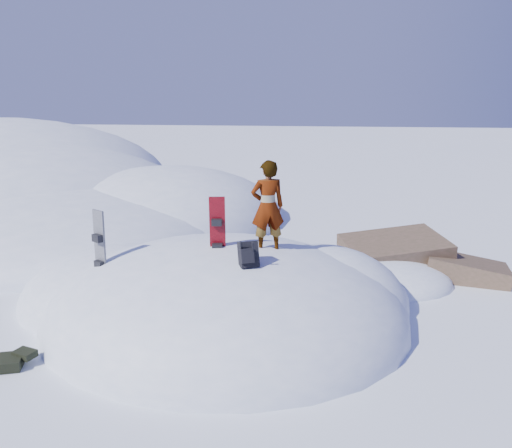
# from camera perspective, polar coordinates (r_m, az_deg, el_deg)

# --- Properties ---
(ground) EXTENTS (120.00, 120.00, 0.00)m
(ground) POSITION_cam_1_polar(r_m,az_deg,el_deg) (9.82, -3.59, -10.68)
(ground) COLOR white
(ground) RESTS_ON ground
(snow_mound) EXTENTS (8.00, 6.00, 3.00)m
(snow_mound) POSITION_cam_1_polar(r_m,az_deg,el_deg) (10.07, -4.30, -10.04)
(snow_mound) COLOR white
(snow_mound) RESTS_ON ground
(snow_ridge) EXTENTS (21.50, 18.50, 6.40)m
(snow_ridge) POSITION_cam_1_polar(r_m,az_deg,el_deg) (22.61, -25.21, 2.52)
(snow_ridge) COLOR white
(snow_ridge) RESTS_ON ground
(rock_outcrop) EXTENTS (4.68, 4.41, 1.68)m
(rock_outcrop) POSITION_cam_1_polar(r_m,az_deg,el_deg) (12.58, 16.15, -5.39)
(rock_outcrop) COLOR brown
(rock_outcrop) RESTS_ON ground
(snowboard_red) EXTENTS (0.30, 0.20, 1.55)m
(snowboard_red) POSITION_cam_1_polar(r_m,az_deg,el_deg) (9.11, -4.42, -1.49)
(snowboard_red) COLOR #B50918
(snowboard_red) RESTS_ON snow_mound
(snowboard_dark) EXTENTS (0.31, 0.29, 1.69)m
(snowboard_dark) POSITION_cam_1_polar(r_m,az_deg,el_deg) (9.73, -17.41, -3.27)
(snowboard_dark) COLOR black
(snowboard_dark) RESTS_ON snow_mound
(backpack) EXTENTS (0.42, 0.47, 0.52)m
(backpack) POSITION_cam_1_polar(r_m,az_deg,el_deg) (8.34, -0.90, -3.51)
(backpack) COLOR black
(backpack) RESTS_ON snow_mound
(gear_pile) EXTENTS (0.83, 0.65, 0.22)m
(gear_pile) POSITION_cam_1_polar(r_m,az_deg,el_deg) (9.07, -26.69, -13.86)
(gear_pile) COLOR black
(gear_pile) RESTS_ON ground
(person) EXTENTS (0.72, 0.60, 1.69)m
(person) POSITION_cam_1_polar(r_m,az_deg,el_deg) (9.01, 1.34, 2.00)
(person) COLOR slate
(person) RESTS_ON snow_mound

